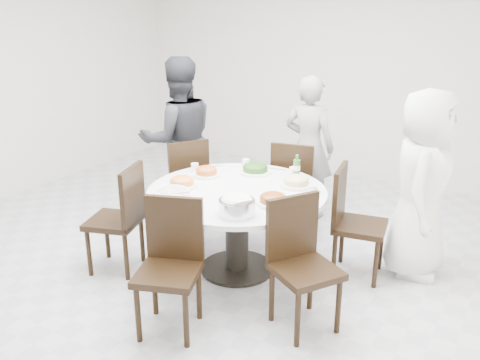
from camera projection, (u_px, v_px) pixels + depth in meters
The scene contains 22 objects.
floor at pixel (210, 258), 4.68m from camera, with size 6.00×6.00×0.01m, color #BAB9BE.
wall_back at pixel (336, 70), 6.65m from camera, with size 6.00×0.01×2.80m, color silver.
dining_table at pixel (237, 231), 4.36m from camera, with size 1.50×1.50×0.75m, color white.
chair_ne at pixel (360, 224), 4.25m from camera, with size 0.42×0.42×0.95m, color black.
chair_n at pixel (296, 185), 5.16m from camera, with size 0.42×0.42×0.95m, color black.
chair_nw at pixel (183, 182), 5.26m from camera, with size 0.42×0.42×0.95m, color black.
chair_sw at pixel (114, 219), 4.35m from camera, with size 0.42×0.42×0.95m, color black.
chair_s at pixel (168, 271), 3.50m from camera, with size 0.42×0.42×0.95m, color black.
chair_se at pixel (306, 268), 3.54m from camera, with size 0.42×0.42×0.95m, color black.
diner_right at pixel (421, 185), 4.20m from camera, with size 0.78×0.51×1.60m, color silver.
diner_middle at pixel (309, 147), 5.43m from camera, with size 0.56×0.37×1.54m, color black.
diner_left at pixel (179, 140), 5.36m from camera, with size 0.84×0.65×1.72m, color #212227.
dish_greens at pixel (255, 169), 4.63m from camera, with size 0.29×0.29×0.08m, color white.
dish_pale at pixel (296, 182), 4.30m from camera, with size 0.27×0.27×0.07m, color white.
dish_orange at pixel (206, 173), 4.56m from camera, with size 0.24×0.24×0.06m, color white.
dish_redbrown at pixel (273, 201), 3.91m from camera, with size 0.26×0.26×0.07m, color white.
dish_tofu at pixel (182, 183), 4.29m from camera, with size 0.25×0.25×0.07m, color white.
rice_bowl at pixel (237, 207), 3.71m from camera, with size 0.27×0.27×0.12m, color silver.
soup_bowl at pixel (172, 196), 3.98m from camera, with size 0.28×0.28×0.09m, color white.
beverage_bottle at pixel (297, 166), 4.50m from camera, with size 0.06×0.06×0.21m, color #2D6829.
tea_cups at pixel (270, 165), 4.76m from camera, with size 0.07×0.07×0.08m, color white.
chopsticks at pixel (271, 168), 4.77m from camera, with size 0.24×0.04×0.01m, color tan, non-canonical shape.
Camera 1 is at (2.39, -3.45, 2.21)m, focal length 38.00 mm.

